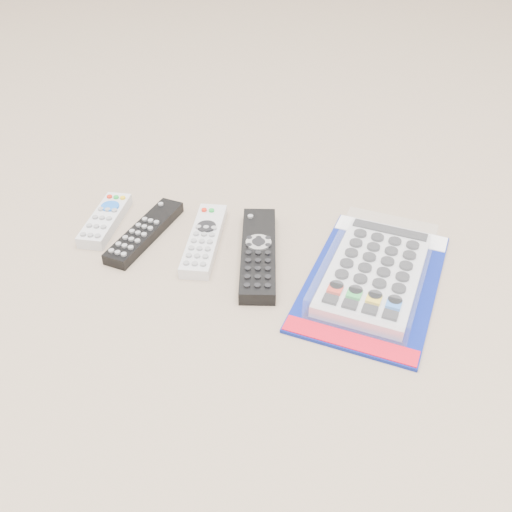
% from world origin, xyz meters
% --- Properties ---
extents(remote_small_grey, '(0.05, 0.14, 0.02)m').
position_xyz_m(remote_small_grey, '(-0.24, 0.07, 0.01)').
color(remote_small_grey, silver).
rests_on(remote_small_grey, ground).
extents(remote_slim_black, '(0.07, 0.18, 0.02)m').
position_xyz_m(remote_slim_black, '(-0.16, 0.06, 0.01)').
color(remote_slim_black, black).
rests_on(remote_slim_black, ground).
extents(remote_silver_dvd, '(0.06, 0.18, 0.02)m').
position_xyz_m(remote_silver_dvd, '(-0.07, 0.06, 0.01)').
color(remote_silver_dvd, silver).
rests_on(remote_silver_dvd, ground).
extents(remote_large_black, '(0.09, 0.22, 0.02)m').
position_xyz_m(remote_large_black, '(0.02, 0.04, 0.01)').
color(remote_large_black, black).
rests_on(remote_large_black, ground).
extents(jumbo_remote_packaged, '(0.22, 0.32, 0.04)m').
position_xyz_m(jumbo_remote_packaged, '(0.19, 0.02, 0.02)').
color(jumbo_remote_packaged, navy).
rests_on(jumbo_remote_packaged, ground).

